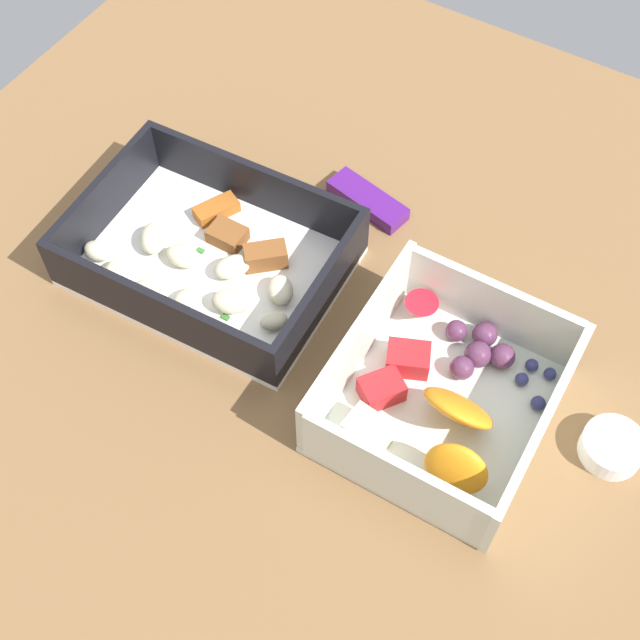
# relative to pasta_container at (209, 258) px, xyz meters

# --- Properties ---
(table_surface) EXTENTS (0.80, 0.80, 0.02)m
(table_surface) POSITION_rel_pasta_container_xyz_m (0.12, -0.02, -0.03)
(table_surface) COLOR brown
(table_surface) RESTS_ON ground
(pasta_container) EXTENTS (0.21, 0.15, 0.05)m
(pasta_container) POSITION_rel_pasta_container_xyz_m (0.00, 0.00, 0.00)
(pasta_container) COLOR white
(pasta_container) RESTS_ON table_surface
(fruit_bowl) EXTENTS (0.14, 0.16, 0.06)m
(fruit_bowl) POSITION_rel_pasta_container_xyz_m (0.21, -0.02, 0.00)
(fruit_bowl) COLOR silver
(fruit_bowl) RESTS_ON table_surface
(candy_bar) EXTENTS (0.07, 0.04, 0.01)m
(candy_bar) POSITION_rel_pasta_container_xyz_m (0.07, 0.12, -0.01)
(candy_bar) COLOR #51197A
(candy_bar) RESTS_ON table_surface
(paper_cup_liner) EXTENTS (0.04, 0.04, 0.02)m
(paper_cup_liner) POSITION_rel_pasta_container_xyz_m (0.32, 0.01, -0.01)
(paper_cup_liner) COLOR white
(paper_cup_liner) RESTS_ON table_surface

